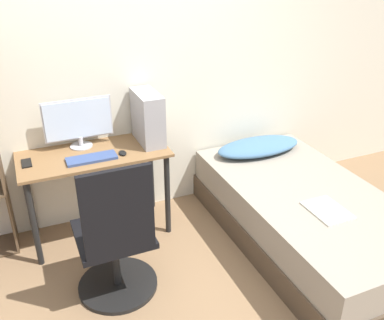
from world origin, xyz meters
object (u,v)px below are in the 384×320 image
object	(u,v)px
office_chair	(116,247)
keyboard	(92,158)
bed	(305,217)
pc_tower	(148,117)
monitor	(78,122)

from	to	relation	value
office_chair	keyboard	world-z (taller)	office_chair
bed	pc_tower	xyz separation A→B (m)	(-1.00, 0.79, 0.70)
bed	monitor	bearing A→B (deg)	149.29
office_chair	monitor	size ratio (longest dim) A/B	1.99
office_chair	monitor	distance (m)	1.04
monitor	office_chair	bearing A→B (deg)	-88.53
office_chair	monitor	bearing A→B (deg)	91.47
bed	monitor	world-z (taller)	monitor
office_chair	monitor	world-z (taller)	monitor
bed	keyboard	distance (m)	1.70
keyboard	pc_tower	distance (m)	0.54
monitor	bed	bearing A→B (deg)	-30.71
bed	pc_tower	distance (m)	1.46
office_chair	keyboard	distance (m)	0.72
bed	pc_tower	world-z (taller)	pc_tower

